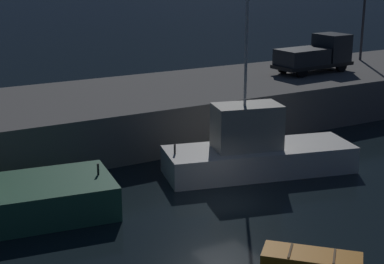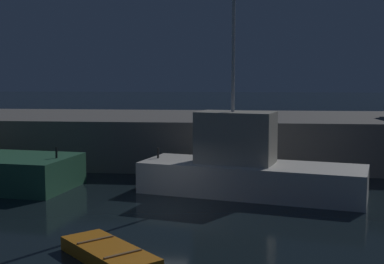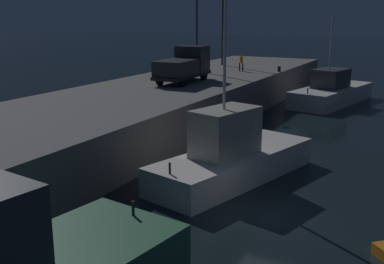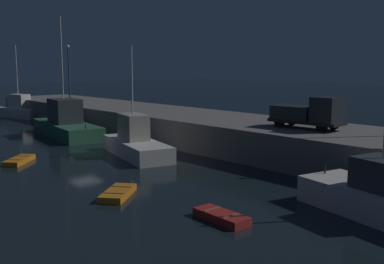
{
  "view_description": "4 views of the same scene",
  "coord_description": "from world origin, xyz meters",
  "views": [
    {
      "loc": [
        -13.35,
        -20.07,
        10.39
      ],
      "look_at": [
        1.23,
        5.4,
        1.92
      ],
      "focal_mm": 54.8,
      "sensor_mm": 36.0,
      "label": 1
    },
    {
      "loc": [
        3.47,
        -19.6,
        5.13
      ],
      "look_at": [
        0.99,
        5.16,
        2.5
      ],
      "focal_mm": 48.64,
      "sensor_mm": 36.0,
      "label": 2
    },
    {
      "loc": [
        -16.91,
        -5.55,
        7.95
      ],
      "look_at": [
        4.28,
        5.54,
        1.97
      ],
      "focal_mm": 44.6,
      "sensor_mm": 36.0,
      "label": 3
    },
    {
      "loc": [
        36.57,
        -19.82,
        7.94
      ],
      "look_at": [
        5.69,
        7.84,
        1.86
      ],
      "focal_mm": 42.98,
      "sensor_mm": 36.0,
      "label": 4
    }
  ],
  "objects": [
    {
      "name": "fishing_boat_orange",
      "position": [
        3.64,
        3.02,
        1.16
      ],
      "size": [
        10.18,
        5.46,
        9.58
      ],
      "color": "silver",
      "rests_on": "ground"
    },
    {
      "name": "pier_quay",
      "position": [
        0.0,
        12.47,
        1.38
      ],
      "size": [
        77.69,
        10.42,
        2.77
      ],
      "color": "slate",
      "rests_on": "ground"
    },
    {
      "name": "ground_plane",
      "position": [
        0.0,
        0.0,
        0.0
      ],
      "size": [
        320.0,
        320.0,
        0.0
      ],
      "primitive_type": "plane",
      "color": "black"
    },
    {
      "name": "dinghy_red_small",
      "position": [
        -0.25,
        -5.82,
        0.2
      ],
      "size": [
        3.37,
        3.42,
        0.44
      ],
      "color": "orange",
      "rests_on": "ground"
    }
  ]
}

